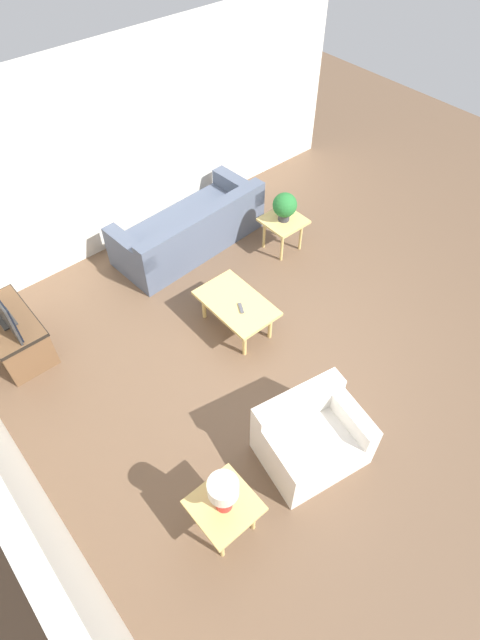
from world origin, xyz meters
The scene contains 11 objects.
ground_plane centered at (0.00, 0.00, 0.00)m, with size 14.00×14.00×0.00m, color brown.
wall_right centered at (3.06, 0.00, 1.35)m, with size 0.12×7.20×2.70m.
sofa centered at (2.24, -0.32, 0.28)m, with size 1.06×2.25×0.75m.
armchair centered at (-1.15, 0.72, 0.29)m, with size 0.95×1.11×0.73m.
coffee_table centered at (0.62, 0.19, 0.40)m, with size 0.99×0.61×0.45m.
side_table_plant centered at (1.35, -1.29, 0.43)m, with size 0.55×0.55×0.51m.
side_table_lamp centered at (-1.18, 1.85, 0.43)m, with size 0.55×0.55×0.51m.
tv_stand_chest centered at (2.05, 2.41, 0.29)m, with size 1.02×0.56×0.54m.
potted_plant centered at (1.35, -1.29, 0.74)m, with size 0.33×0.33×0.41m.
table_lamp centered at (-1.18, 1.85, 0.79)m, with size 0.26×0.26×0.43m.
remote_control centered at (0.51, 0.21, 0.46)m, with size 0.16×0.11×0.02m.
Camera 1 is at (-2.51, 2.79, 4.81)m, focal length 28.00 mm.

